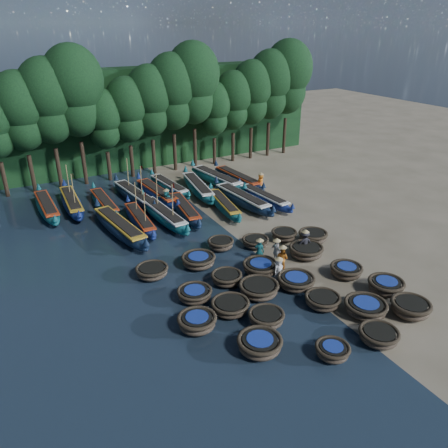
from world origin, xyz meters
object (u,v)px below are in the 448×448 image
coracle_13 (296,281)px  long_boat_8 (264,198)px  coracle_5 (260,344)px  coracle_9 (386,286)px  long_boat_11 (104,203)px  long_boat_12 (134,195)px  coracle_21 (198,260)px  coracle_11 (230,306)px  coracle_23 (255,242)px  coracle_7 (323,300)px  coracle_8 (366,307)px  coracle_19 (313,236)px  coracle_14 (346,270)px  fisherman_0 (278,268)px  long_boat_13 (157,193)px  coracle_24 (284,235)px  long_boat_7 (242,199)px  long_boat_9 (47,207)px  coracle_17 (261,267)px  coracle_10 (197,322)px  fisherman_3 (305,242)px  long_boat_15 (198,187)px  coracle_3 (379,335)px  coracle_20 (152,271)px  coracle_4 (411,308)px  coracle_6 (266,317)px  coracle_2 (332,351)px  long_boat_10 (72,202)px  long_boat_3 (140,220)px  coracle_22 (221,244)px  fisherman_5 (167,199)px  long_boat_14 (169,186)px  fisherman_1 (260,250)px  long_boat_6 (224,205)px  long_boat_2 (120,227)px  long_boat_16 (217,179)px  long_boat_17 (238,179)px  long_boat_5 (185,209)px  coracle_16 (227,278)px  fisherman_6 (261,182)px  fisherman_2 (282,258)px

coracle_13 → long_boat_8: (5.52, 11.84, 0.08)m
coracle_5 → coracle_9: (8.95, 0.70, 0.03)m
long_boat_11 → long_boat_12: bearing=11.1°
coracle_21 → coracle_11: bearing=-96.6°
coracle_13 → coracle_23: size_ratio=1.25×
coracle_7 → long_boat_8: size_ratio=0.32×
coracle_8 → coracle_19: size_ratio=1.32×
coracle_19 → coracle_14: bearing=-103.8°
long_boat_11 → fisherman_0: bearing=-68.9°
long_boat_13 → long_boat_8: bearing=-38.9°
coracle_13 → coracle_24: (2.96, 5.32, -0.00)m
long_boat_7 → long_boat_9: (-14.69, 6.11, -0.04)m
coracle_21 → long_boat_8: 11.74m
coracle_17 → long_boat_9: bearing=122.0°
coracle_14 → coracle_23: size_ratio=1.23×
coracle_10 → fisherman_3: fisherman_3 is taller
coracle_24 → long_boat_15: long_boat_15 is taller
coracle_3 → coracle_20: coracle_20 is taller
coracle_4 → coracle_5: coracle_4 is taller
coracle_6 → coracle_2: bearing=-69.3°
coracle_7 → long_boat_10: long_boat_10 is taller
coracle_13 → coracle_20: (-6.95, 5.08, -0.02)m
long_boat_3 → coracle_13: bearing=-64.4°
coracle_14 → coracle_22: 8.40m
coracle_7 → fisherman_5: bearing=97.6°
long_boat_14 → fisherman_1: fisherman_1 is taller
long_boat_6 → long_boat_13: 6.29m
coracle_20 → coracle_24: bearing=1.4°
long_boat_8 → coracle_23: bearing=-132.8°
coracle_20 → long_boat_2: bearing=90.3°
coracle_4 → fisherman_1: bearing=115.3°
coracle_13 → long_boat_3: long_boat_3 is taller
long_boat_8 → fisherman_3: 9.14m
coracle_3 → coracle_20: size_ratio=0.96×
coracle_6 → coracle_22: size_ratio=1.15×
coracle_21 → coracle_5: bearing=-96.0°
long_boat_16 → fisherman_1: fisherman_1 is taller
coracle_10 → long_boat_17: long_boat_17 is taller
coracle_11 → coracle_24: 9.36m
long_boat_5 → long_boat_12: bearing=124.5°
long_boat_2 → fisherman_0: size_ratio=5.20×
coracle_16 → long_boat_17: (9.40, 14.83, 0.15)m
long_boat_12 → long_boat_13: size_ratio=0.99×
coracle_5 → coracle_24: coracle_5 is taller
coracle_2 → fisherman_6: (8.93, 19.89, 0.54)m
fisherman_2 → coracle_5: bearing=115.4°
coracle_17 → fisherman_6: size_ratio=1.19×
coracle_5 → fisherman_2: size_ratio=1.17×
coracle_9 → coracle_14: 2.54m
coracle_14 → coracle_21: 9.09m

